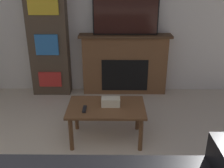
# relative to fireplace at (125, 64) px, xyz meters

# --- Properties ---
(wall_back) EXTENTS (6.17, 0.06, 2.70)m
(wall_back) POSITION_rel_fireplace_xyz_m (-0.27, 0.14, 0.84)
(wall_back) COLOR silver
(wall_back) RESTS_ON ground_plane
(fireplace) EXTENTS (1.49, 0.28, 1.01)m
(fireplace) POSITION_rel_fireplace_xyz_m (0.00, 0.00, 0.00)
(fireplace) COLOR brown
(fireplace) RESTS_ON ground_plane
(tv) EXTENTS (1.02, 0.03, 0.57)m
(tv) POSITION_rel_fireplace_xyz_m (0.00, -0.02, 0.78)
(tv) COLOR black
(tv) RESTS_ON fireplace
(coffee_table) EXTENTS (0.92, 0.57, 0.45)m
(coffee_table) POSITION_rel_fireplace_xyz_m (-0.27, -1.42, -0.12)
(coffee_table) COLOR brown
(coffee_table) RESTS_ON ground_plane
(tissue_box) EXTENTS (0.22, 0.12, 0.10)m
(tissue_box) POSITION_rel_fireplace_xyz_m (-0.21, -1.40, -0.00)
(tissue_box) COLOR beige
(tissue_box) RESTS_ON coffee_table
(remote_control) EXTENTS (0.04, 0.15, 0.02)m
(remote_control) POSITION_rel_fireplace_xyz_m (-0.52, -1.51, -0.04)
(remote_control) COLOR black
(remote_control) RESTS_ON coffee_table
(bookshelf) EXTENTS (0.62, 0.29, 1.75)m
(bookshelf) POSITION_rel_fireplace_xyz_m (-1.24, -0.02, 0.37)
(bookshelf) COLOR #4C3D2D
(bookshelf) RESTS_ON ground_plane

